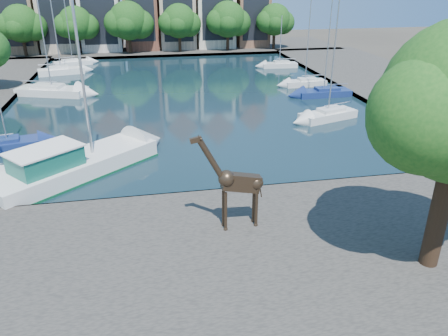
{
  "coord_description": "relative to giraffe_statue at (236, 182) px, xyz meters",
  "views": [
    {
      "loc": [
        -4.51,
        -23.19,
        12.42
      ],
      "look_at": [
        -0.52,
        -2.0,
        2.74
      ],
      "focal_mm": 35.0,
      "sensor_mm": 36.0,
      "label": 1
    }
  ],
  "objects": [
    {
      "name": "far_quay",
      "position": [
        0.37,
        60.36,
        -2.74
      ],
      "size": [
        60.0,
        16.0,
        0.5
      ],
      "primitive_type": "cube",
      "color": "#45423C",
      "rests_on": "ground"
    },
    {
      "name": "sailboat_right_c",
      "position": [
        14.86,
        29.98,
        -2.39
      ],
      "size": [
        5.01,
        1.94,
        9.81
      ],
      "color": "silver",
      "rests_on": "water_basin"
    },
    {
      "name": "near_quay",
      "position": [
        0.37,
        -2.64,
        -2.74
      ],
      "size": [
        50.0,
        14.0,
        0.5
      ],
      "primitive_type": "cube",
      "color": "#45423C",
      "rests_on": "ground"
    },
    {
      "name": "sailboat_left_b",
      "position": [
        -14.63,
        14.88,
        -2.44
      ],
      "size": [
        5.7,
        2.98,
        9.3
      ],
      "color": "navy",
      "rests_on": "water_basin"
    },
    {
      "name": "sailboat_right_b",
      "position": [
        15.22,
        25.12,
        -2.38
      ],
      "size": [
        5.82,
        2.13,
        11.02
      ],
      "color": "navy",
      "rests_on": "water_basin"
    },
    {
      "name": "far_tree_mid_east",
      "position": [
        2.47,
        54.85,
        2.14
      ],
      "size": [
        7.02,
        5.4,
        7.52
      ],
      "color": "#332114",
      "rests_on": "far_quay"
    },
    {
      "name": "townhouse_east_mid",
      "position": [
        8.87,
        60.35,
        5.11
      ],
      "size": [
        6.43,
        9.18,
        16.65
      ],
      "color": "beige",
      "rests_on": "far_quay"
    },
    {
      "name": "townhouse_east_inner",
      "position": [
        2.37,
        60.35,
        4.74
      ],
      "size": [
        5.94,
        9.18,
        15.79
      ],
      "color": "tan",
      "rests_on": "far_quay"
    },
    {
      "name": "sailboat_left_d",
      "position": [
        -14.63,
        42.21,
        -2.31
      ],
      "size": [
        6.1,
        3.31,
        10.79
      ],
      "color": "white",
      "rests_on": "water_basin"
    },
    {
      "name": "sailboat_left_e",
      "position": [
        -13.89,
        48.25,
        -2.42
      ],
      "size": [
        5.56,
        3.44,
        9.17
      ],
      "color": "white",
      "rests_on": "water_basin"
    },
    {
      "name": "ground",
      "position": [
        0.37,
        4.36,
        -2.99
      ],
      "size": [
        160.0,
        160.0,
        0.0
      ],
      "primitive_type": "plane",
      "color": "#38332B",
      "rests_on": "ground"
    },
    {
      "name": "far_tree_mid_west",
      "position": [
        -5.52,
        54.85,
        2.3
      ],
      "size": [
        7.8,
        6.0,
        8.0
      ],
      "color": "#332114",
      "rests_on": "far_quay"
    },
    {
      "name": "sailboat_left_c",
      "position": [
        -14.01,
        31.14,
        -2.3
      ],
      "size": [
        7.96,
        4.94,
        12.37
      ],
      "color": "silver",
      "rests_on": "water_basin"
    },
    {
      "name": "sailboat_right_d",
      "position": [
        15.22,
        41.24,
        -2.43
      ],
      "size": [
        5.0,
        2.0,
        7.01
      ],
      "color": "silver",
      "rests_on": "water_basin"
    },
    {
      "name": "right_quay",
      "position": [
        25.37,
        28.36,
        -2.74
      ],
      "size": [
        14.0,
        52.0,
        0.5
      ],
      "primitive_type": "cube",
      "color": "#45423C",
      "rests_on": "ground"
    },
    {
      "name": "far_tree_far_east",
      "position": [
        18.46,
        54.85,
        2.08
      ],
      "size": [
        6.76,
        5.2,
        7.36
      ],
      "color": "#332114",
      "rests_on": "far_quay"
    },
    {
      "name": "far_tree_west",
      "position": [
        -13.54,
        54.85,
        2.08
      ],
      "size": [
        6.76,
        5.2,
        7.36
      ],
      "color": "#332114",
      "rests_on": "far_quay"
    },
    {
      "name": "townhouse_west_inner",
      "position": [
        -10.13,
        60.35,
        4.36
      ],
      "size": [
        6.43,
        9.18,
        15.15
      ],
      "color": "silver",
      "rests_on": "far_quay"
    },
    {
      "name": "water_basin",
      "position": [
        0.37,
        28.36,
        -2.95
      ],
      "size": [
        38.0,
        50.0,
        0.08
      ],
      "primitive_type": "cube",
      "color": "black",
      "rests_on": "ground"
    },
    {
      "name": "far_tree_east",
      "position": [
        10.47,
        54.85,
        2.25
      ],
      "size": [
        7.54,
        5.8,
        7.84
      ],
      "color": "#332114",
      "rests_on": "far_quay"
    },
    {
      "name": "townhouse_west_mid",
      "position": [
        -16.63,
        60.35,
        5.24
      ],
      "size": [
        5.94,
        9.18,
        16.79
      ],
      "color": "#B8A78E",
      "rests_on": "far_quay"
    },
    {
      "name": "townhouse_east_end",
      "position": [
        15.37,
        60.35,
        4.12
      ],
      "size": [
        5.44,
        9.18,
        14.43
      ],
      "color": "brown",
      "rests_on": "far_quay"
    },
    {
      "name": "motorsailer",
      "position": [
        -9.16,
        8.65,
        -1.95
      ],
      "size": [
        10.8,
        9.9,
        12.48
      ],
      "color": "silver",
      "rests_on": "water_basin"
    },
    {
      "name": "far_tree_far_west",
      "position": [
        -21.53,
        54.85,
        2.19
      ],
      "size": [
        7.28,
        5.6,
        7.68
      ],
      "color": "#332114",
      "rests_on": "far_quay"
    },
    {
      "name": "townhouse_west_end",
      "position": [
        -22.63,
        60.35,
        4.37
      ],
      "size": [
        5.44,
        9.18,
        14.93
      ],
      "color": "#89684B",
      "rests_on": "far_quay"
    },
    {
      "name": "sailboat_right_a",
      "position": [
        12.37,
        17.25,
        -2.34
      ],
      "size": [
        5.86,
        3.59,
        11.18
      ],
      "color": "silver",
      "rests_on": "water_basin"
    },
    {
      "name": "giraffe_statue",
      "position": [
        0.0,
        0.0,
        0.0
      ],
      "size": [
        3.55,
        0.7,
        5.07
      ],
      "color": "#34261A",
      "rests_on": "near_quay"
    }
  ]
}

